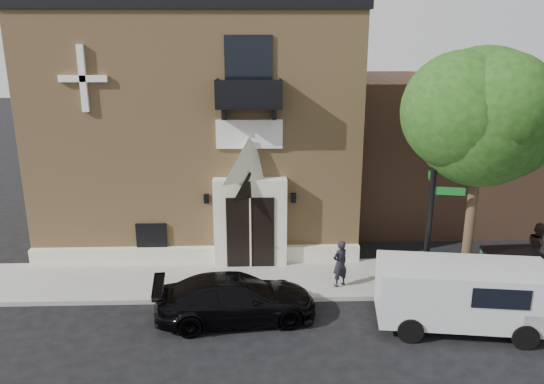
# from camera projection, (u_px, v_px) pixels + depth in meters

# --- Properties ---
(ground) EXTENTS (120.00, 120.00, 0.00)m
(ground) POSITION_uv_depth(u_px,v_px,m) (282.00, 302.00, 16.89)
(ground) COLOR black
(ground) RESTS_ON ground
(sidewalk) EXTENTS (42.00, 3.00, 0.15)m
(sidewalk) POSITION_uv_depth(u_px,v_px,m) (308.00, 279.00, 18.34)
(sidewalk) COLOR gray
(sidewalk) RESTS_ON ground
(church) EXTENTS (12.20, 11.01, 9.30)m
(church) POSITION_uv_depth(u_px,v_px,m) (205.00, 120.00, 23.11)
(church) COLOR #AB8350
(church) RESTS_ON ground
(neighbour_building) EXTENTS (18.00, 8.00, 6.40)m
(neighbour_building) POSITION_uv_depth(u_px,v_px,m) (526.00, 145.00, 25.00)
(neighbour_building) COLOR brown
(neighbour_building) RESTS_ON ground
(street_tree_left) EXTENTS (4.97, 4.38, 7.77)m
(street_tree_left) POSITION_uv_depth(u_px,v_px,m) (484.00, 116.00, 15.76)
(street_tree_left) COLOR #38281C
(street_tree_left) RESTS_ON sidewalk
(black_sedan) EXTENTS (4.96, 2.48, 1.38)m
(black_sedan) POSITION_uv_depth(u_px,v_px,m) (236.00, 298.00, 15.68)
(black_sedan) COLOR black
(black_sedan) RESTS_ON ground
(cargo_van) EXTENTS (4.98, 2.55, 1.94)m
(cargo_van) POSITION_uv_depth(u_px,v_px,m) (468.00, 294.00, 15.09)
(cargo_van) COLOR silver
(cargo_van) RESTS_ON ground
(street_sign) EXTENTS (1.05, 1.17, 6.71)m
(street_sign) POSITION_uv_depth(u_px,v_px,m) (432.00, 193.00, 16.25)
(street_sign) COLOR black
(street_sign) RESTS_ON sidewalk
(fire_hydrant) EXTENTS (0.47, 0.38, 0.83)m
(fire_hydrant) POSITION_uv_depth(u_px,v_px,m) (419.00, 281.00, 17.07)
(fire_hydrant) COLOR #B71B2E
(fire_hydrant) RESTS_ON sidewalk
(dumpster) EXTENTS (1.78, 1.06, 1.14)m
(dumpster) POSITION_uv_depth(u_px,v_px,m) (510.00, 266.00, 17.83)
(dumpster) COLOR #0E3415
(dumpster) RESTS_ON sidewalk
(planter) EXTENTS (0.68, 0.60, 0.73)m
(planter) POSITION_uv_depth(u_px,v_px,m) (271.00, 254.00, 19.33)
(planter) COLOR #50652B
(planter) RESTS_ON sidewalk
(pedestrian_near) EXTENTS (0.70, 0.63, 1.60)m
(pedestrian_near) POSITION_uv_depth(u_px,v_px,m) (340.00, 263.00, 17.47)
(pedestrian_near) COLOR black
(pedestrian_near) RESTS_ON sidewalk
(pedestrian_far) EXTENTS (0.87, 1.01, 1.80)m
(pedestrian_far) POSITION_uv_depth(u_px,v_px,m) (538.00, 248.00, 18.52)
(pedestrian_far) COLOR #2E231F
(pedestrian_far) RESTS_ON sidewalk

